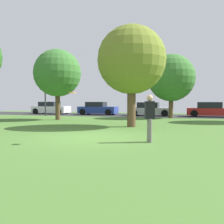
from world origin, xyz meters
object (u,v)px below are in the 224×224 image
at_px(oak_tree_center, 57,73).
at_px(maple_tree_far, 171,78).
at_px(oak_tree_right, 132,60).
at_px(person_thrower, 150,116).
at_px(street_lamp_post, 45,93).
at_px(frisbee_disc, 72,93).
at_px(parked_car_silver, 150,110).
at_px(parked_car_red, 211,110).
at_px(parked_car_white, 51,108).
at_px(parked_car_blue, 98,109).

height_order(oak_tree_center, maple_tree_far, maple_tree_far).
bearing_deg(maple_tree_far, oak_tree_right, -101.19).
height_order(person_thrower, street_lamp_post, street_lamp_post).
bearing_deg(frisbee_disc, parked_car_silver, 89.94).
relative_size(oak_tree_center, parked_car_silver, 1.29).
relative_size(oak_tree_right, frisbee_disc, 14.96).
relative_size(oak_tree_center, street_lamp_post, 1.21).
height_order(parked_car_red, street_lamp_post, street_lamp_post).
bearing_deg(maple_tree_far, parked_car_silver, 127.79).
bearing_deg(maple_tree_far, oak_tree_center, -150.28).
distance_m(oak_tree_right, parked_car_silver, 11.51).
height_order(frisbee_disc, parked_car_red, frisbee_disc).
relative_size(parked_car_white, parked_car_silver, 0.98).
xyz_separation_m(maple_tree_far, parked_car_silver, (-2.26, 2.91, -2.83)).
distance_m(oak_tree_center, person_thrower, 12.27).
height_order(maple_tree_far, oak_tree_right, oak_tree_right).
bearing_deg(maple_tree_far, frisbee_disc, -99.09).
xyz_separation_m(oak_tree_right, frisbee_disc, (-0.67, -6.09, -2.01)).
distance_m(person_thrower, parked_car_white, 21.42).
distance_m(parked_car_blue, parked_car_red, 11.41).
bearing_deg(parked_car_red, parked_car_blue, 178.43).
distance_m(oak_tree_right, street_lamp_post, 13.01).
xyz_separation_m(person_thrower, frisbee_disc, (-2.48, -1.06, 0.82)).
distance_m(parked_car_blue, street_lamp_post, 5.77).
bearing_deg(parked_car_red, oak_tree_right, -114.60).
relative_size(parked_car_silver, street_lamp_post, 0.94).
distance_m(maple_tree_far, oak_tree_right, 8.31).
xyz_separation_m(frisbee_disc, parked_car_white, (-11.39, 17.37, -1.11)).
relative_size(person_thrower, parked_car_blue, 0.41).
height_order(parked_car_blue, street_lamp_post, street_lamp_post).
xyz_separation_m(parked_car_silver, parked_car_red, (5.70, -0.01, 0.01)).
xyz_separation_m(frisbee_disc, parked_car_red, (5.72, 17.14, -1.12)).
distance_m(parked_car_red, street_lamp_post, 15.95).
distance_m(frisbee_disc, street_lamp_post, 16.84).
relative_size(oak_tree_center, frisbee_disc, 14.29).
xyz_separation_m(frisbee_disc, parked_car_blue, (-5.68, 17.45, -1.11)).
distance_m(oak_tree_center, parked_car_blue, 8.49).
distance_m(parked_car_blue, parked_car_silver, 5.71).
bearing_deg(parked_car_silver, oak_tree_center, -128.24).
bearing_deg(person_thrower, parked_car_red, -124.44).
height_order(oak_tree_center, parked_car_red, oak_tree_center).
distance_m(frisbee_disc, parked_car_blue, 18.38).
height_order(parked_car_silver, parked_car_red, parked_car_red).
relative_size(parked_car_silver, parked_car_red, 0.96).
relative_size(oak_tree_right, parked_car_red, 1.29).
bearing_deg(parked_car_red, maple_tree_far, -139.89).
xyz_separation_m(maple_tree_far, street_lamp_post, (-12.04, -0.52, -1.20)).
bearing_deg(street_lamp_post, oak_tree_right, -36.15).
distance_m(oak_tree_right, parked_car_white, 16.81).
xyz_separation_m(parked_car_silver, street_lamp_post, (-9.78, -3.43, 1.63)).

